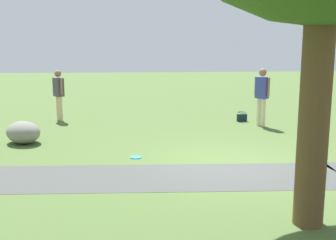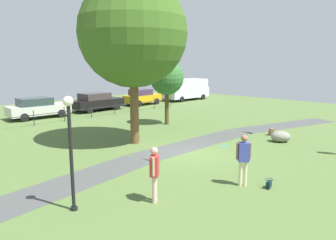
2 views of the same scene
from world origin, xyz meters
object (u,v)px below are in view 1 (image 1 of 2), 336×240
at_px(handbag_on_grass, 242,117).
at_px(lawn_boulder, 23,132).
at_px(passerby_on_path, 59,92).
at_px(woman_with_handbag, 262,93).
at_px(frisbee_on_grass, 136,157).

bearing_deg(handbag_on_grass, lawn_boulder, 21.91).
xyz_separation_m(lawn_boulder, passerby_on_path, (-0.38, -3.10, 0.67)).
relative_size(lawn_boulder, passerby_on_path, 0.79).
bearing_deg(woman_with_handbag, handbag_on_grass, -60.82).
xyz_separation_m(woman_with_handbag, passerby_on_path, (6.40, -1.30, -0.09)).
xyz_separation_m(woman_with_handbag, frisbee_on_grass, (3.83, 3.38, -1.03)).
height_order(woman_with_handbag, frisbee_on_grass, woman_with_handbag).
relative_size(lawn_boulder, handbag_on_grass, 3.85).
distance_m(lawn_boulder, handbag_on_grass, 6.85).
xyz_separation_m(lawn_boulder, woman_with_handbag, (-6.78, -1.80, 0.76)).
height_order(lawn_boulder, woman_with_handbag, woman_with_handbag).
relative_size(woman_with_handbag, frisbee_on_grass, 6.76).
relative_size(woman_with_handbag, handbag_on_grass, 5.28).
height_order(woman_with_handbag, passerby_on_path, woman_with_handbag).
distance_m(passerby_on_path, handbag_on_grass, 6.06).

